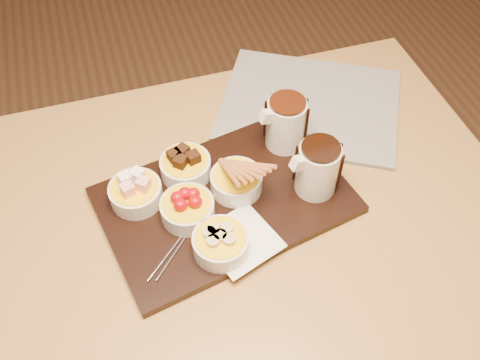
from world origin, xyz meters
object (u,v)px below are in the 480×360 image
object	(u,v)px
dining_table	(212,243)
bowl_strawberries	(188,209)
serving_board	(225,200)
pitcher_dark_chocolate	(318,169)
pitcher_milk_chocolate	(286,124)
newspaper	(310,104)

from	to	relation	value
dining_table	bowl_strawberries	size ratio (longest dim) A/B	12.00
dining_table	serving_board	size ratio (longest dim) A/B	2.61
pitcher_dark_chocolate	pitcher_milk_chocolate	world-z (taller)	same
bowl_strawberries	pitcher_milk_chocolate	bearing A→B (deg)	27.51
dining_table	newspaper	xyz separation A→B (m)	(0.30, 0.23, 0.10)
dining_table	pitcher_milk_chocolate	distance (m)	0.29
pitcher_milk_chocolate	bowl_strawberries	bearing A→B (deg)	-163.61
pitcher_milk_chocolate	serving_board	bearing A→B (deg)	-158.20
newspaper	dining_table	bearing A→B (deg)	-112.78
dining_table	serving_board	world-z (taller)	serving_board
serving_board	pitcher_milk_chocolate	xyz separation A→B (m)	(0.16, 0.10, 0.06)
dining_table	pitcher_milk_chocolate	size ratio (longest dim) A/B	11.07
dining_table	pitcher_dark_chocolate	size ratio (longest dim) A/B	11.07
pitcher_milk_chocolate	newspaper	bearing A→B (deg)	34.76
serving_board	bowl_strawberries	size ratio (longest dim) A/B	4.60
dining_table	newspaper	bearing A→B (deg)	37.47
serving_board	newspaper	world-z (taller)	serving_board
dining_table	bowl_strawberries	distance (m)	0.14
bowl_strawberries	pitcher_milk_chocolate	size ratio (longest dim) A/B	0.92
serving_board	pitcher_dark_chocolate	world-z (taller)	pitcher_dark_chocolate
dining_table	bowl_strawberries	bearing A→B (deg)	-179.39
bowl_strawberries	pitcher_dark_chocolate	bearing A→B (deg)	-1.53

